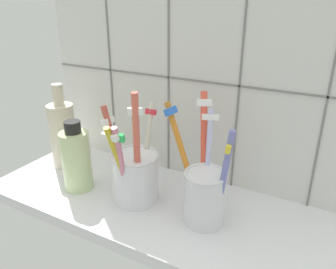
# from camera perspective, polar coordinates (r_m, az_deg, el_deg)

# --- Properties ---
(counter_slab) EXTENTS (0.64, 0.22, 0.02)m
(counter_slab) POSITION_cam_1_polar(r_m,az_deg,el_deg) (0.55, 0.42, -13.16)
(counter_slab) COLOR silver
(counter_slab) RESTS_ON ground
(tile_wall_back) EXTENTS (0.64, 0.02, 0.45)m
(tile_wall_back) POSITION_cam_1_polar(r_m,az_deg,el_deg) (0.56, 6.47, 11.67)
(tile_wall_back) COLOR silver
(tile_wall_back) RESTS_ON ground
(toothbrush_cup_left) EXTENTS (0.09, 0.13, 0.19)m
(toothbrush_cup_left) POSITION_cam_1_polar(r_m,az_deg,el_deg) (0.54, -5.88, -6.72)
(toothbrush_cup_left) COLOR white
(toothbrush_cup_left) RESTS_ON counter_slab
(toothbrush_cup_right) EXTENTS (0.11, 0.10, 0.18)m
(toothbrush_cup_right) POSITION_cam_1_polar(r_m,az_deg,el_deg) (0.49, 6.35, -9.53)
(toothbrush_cup_right) COLOR silver
(toothbrush_cup_right) RESTS_ON counter_slab
(ceramic_vase) EXTENTS (0.05, 0.05, 0.16)m
(ceramic_vase) POSITION_cam_1_polar(r_m,az_deg,el_deg) (0.67, -17.70, 0.11)
(ceramic_vase) COLOR beige
(ceramic_vase) RESTS_ON counter_slab
(soap_bottle) EXTENTS (0.05, 0.05, 0.12)m
(soap_bottle) POSITION_cam_1_polar(r_m,az_deg,el_deg) (0.59, -15.58, -4.12)
(soap_bottle) COLOR beige
(soap_bottle) RESTS_ON counter_slab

